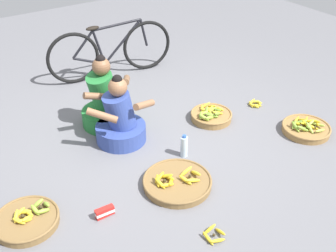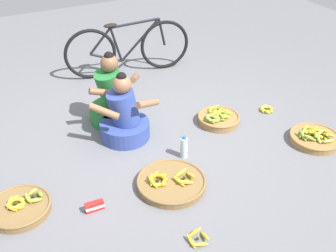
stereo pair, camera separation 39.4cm
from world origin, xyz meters
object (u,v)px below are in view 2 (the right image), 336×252
at_px(loose_bananas_near_bicycle, 198,238).
at_px(banana_basket_near_vendor, 171,182).
at_px(vendor_woman_behind, 113,100).
at_px(banana_basket_mid_left, 218,118).
at_px(banana_basket_mid_right, 20,207).
at_px(water_bottle, 184,148).
at_px(loose_bananas_front_center, 267,109).
at_px(vendor_woman_front, 124,118).
at_px(banana_basket_back_left, 315,138).
at_px(bicycle_leaning, 128,48).
at_px(packet_carton_stack, 94,206).

bearing_deg(loose_bananas_near_bicycle, banana_basket_near_vendor, 80.13).
bearing_deg(vendor_woman_behind, banana_basket_mid_left, -29.89).
relative_size(banana_basket_mid_right, water_bottle, 2.15).
bearing_deg(banana_basket_near_vendor, loose_bananas_front_center, 21.98).
height_order(banana_basket_mid_left, water_bottle, water_bottle).
distance_m(vendor_woman_front, banana_basket_mid_left, 1.07).
bearing_deg(banana_basket_back_left, loose_bananas_front_center, 93.57).
relative_size(bicycle_leaning, banana_basket_mid_left, 3.61).
distance_m(loose_bananas_front_center, packet_carton_stack, 2.40).
relative_size(vendor_woman_behind, water_bottle, 3.37).
xyz_separation_m(banana_basket_mid_right, packet_carton_stack, (0.56, -0.28, 0.00)).
bearing_deg(vendor_woman_behind, banana_basket_mid_right, -141.16).
height_order(banana_basket_back_left, banana_basket_mid_left, banana_basket_mid_left).
relative_size(banana_basket_mid_right, loose_bananas_near_bicycle, 3.28).
xyz_separation_m(loose_bananas_front_center, water_bottle, (-1.29, -0.32, 0.09)).
distance_m(vendor_woman_front, loose_bananas_front_center, 1.71).
bearing_deg(loose_bananas_near_bicycle, vendor_woman_front, 88.27).
distance_m(bicycle_leaning, banana_basket_mid_right, 2.77).
relative_size(vendor_woman_front, bicycle_leaning, 0.45).
relative_size(banana_basket_back_left, banana_basket_near_vendor, 0.82).
bearing_deg(water_bottle, loose_bananas_front_center, 14.02).
xyz_separation_m(loose_bananas_near_bicycle, loose_bananas_front_center, (1.72, 1.31, -0.00)).
bearing_deg(water_bottle, banana_basket_near_vendor, -133.88).
relative_size(bicycle_leaning, banana_basket_mid_right, 3.19).
bearing_deg(loose_bananas_front_center, water_bottle, -165.98).
relative_size(banana_basket_mid_left, water_bottle, 1.91).
bearing_deg(banana_basket_back_left, bicycle_leaning, 114.01).
distance_m(loose_bananas_near_bicycle, packet_carton_stack, 0.91).
relative_size(water_bottle, packet_carton_stack, 1.49).
relative_size(loose_bananas_near_bicycle, loose_bananas_front_center, 0.91).
bearing_deg(banana_basket_mid_left, loose_bananas_front_center, -4.74).
height_order(loose_bananas_near_bicycle, loose_bananas_front_center, loose_bananas_near_bicycle).
xyz_separation_m(banana_basket_back_left, banana_basket_mid_right, (-2.93, 0.37, -0.00)).
distance_m(loose_bananas_near_bicycle, loose_bananas_front_center, 2.16).
distance_m(vendor_woman_behind, banana_basket_mid_left, 1.19).
distance_m(loose_bananas_front_center, water_bottle, 1.34).
xyz_separation_m(bicycle_leaning, loose_bananas_front_center, (1.03, -1.69, -0.33)).
distance_m(vendor_woman_behind, banana_basket_back_left, 2.19).
xyz_separation_m(banana_basket_mid_left, banana_basket_mid_right, (-2.24, -0.40, -0.01)).
bearing_deg(packet_carton_stack, vendor_woman_front, 54.02).
bearing_deg(packet_carton_stack, loose_bananas_near_bicycle, -48.88).
bearing_deg(loose_bananas_near_bicycle, bicycle_leaning, 76.99).
distance_m(banana_basket_mid_right, loose_bananas_near_bicycle, 1.51).
distance_m(banana_basket_mid_right, loose_bananas_front_center, 2.90).
bearing_deg(banana_basket_mid_right, bicycle_leaning, 47.71).
relative_size(vendor_woman_front, packet_carton_stack, 4.59).
xyz_separation_m(bicycle_leaning, water_bottle, (-0.26, -2.01, -0.24)).
height_order(banana_basket_near_vendor, loose_bananas_near_bicycle, banana_basket_near_vendor).
bearing_deg(loose_bananas_front_center, vendor_woman_front, 170.91).
distance_m(vendor_woman_front, bicycle_leaning, 1.57).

